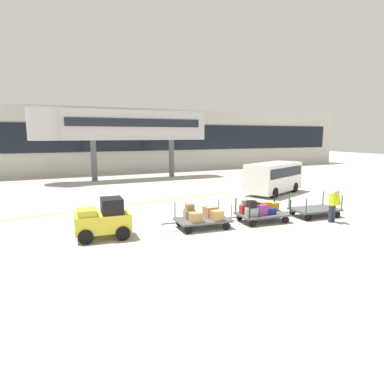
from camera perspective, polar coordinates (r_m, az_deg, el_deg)
The scene contains 10 objects.
ground_plane at distance 12.22m, azimuth 6.21°, elevation -9.37°, with size 120.00×120.00×0.00m, color #B2ADA0.
apron_lead_line at distance 19.35m, azimuth -12.04°, elevation -2.34°, with size 16.26×0.20×0.01m, color yellow.
terminal_building at distance 36.33m, azimuth -15.66°, elevation 8.48°, with size 63.53×2.51×6.76m.
jet_bridge at distance 30.53m, azimuth -13.07°, elevation 11.04°, with size 15.34×3.00×6.15m.
baggage_tug at distance 13.38m, azimuth -14.96°, elevation -4.58°, with size 2.18×1.38×1.58m.
baggage_cart_lead at distance 14.41m, azimuth 1.93°, elevation -4.24°, with size 3.05×1.59×1.10m.
baggage_cart_middle at distance 15.73m, azimuth 11.62°, elevation -3.14°, with size 3.05×1.59×1.11m.
baggage_cart_tail at distance 17.54m, azimuth 20.33°, elevation -2.85°, with size 3.05×1.59×1.10m.
baggage_handler at distance 16.56m, azimuth 23.20°, elevation -1.92°, with size 0.42×0.45×1.56m.
shuttle_van at distance 23.45m, azimuth 13.88°, elevation 2.74°, with size 5.16×3.64×2.10m.
Camera 1 is at (-6.04, -9.84, 4.00)m, focal length 31.01 mm.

